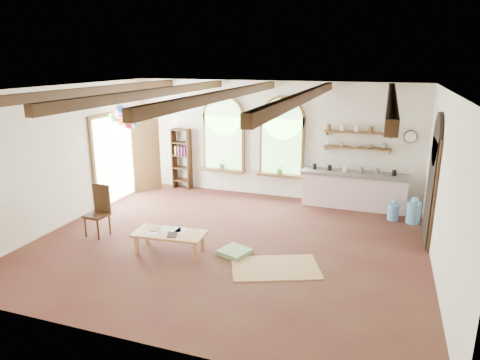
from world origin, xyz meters
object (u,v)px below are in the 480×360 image
at_px(kitchen_counter, 354,190).
at_px(side_chair, 98,221).
at_px(balloon_cluster, 126,116).
at_px(coffee_table, 170,235).

bearing_deg(kitchen_counter, side_chair, -144.24).
height_order(kitchen_counter, balloon_cluster, balloon_cluster).
relative_size(side_chair, balloon_cluster, 0.97).
xyz_separation_m(coffee_table, balloon_cluster, (-2.44, 2.44, 1.97)).
distance_m(kitchen_counter, balloon_cluster, 6.19).
xyz_separation_m(kitchen_counter, coffee_table, (-3.27, -3.96, -0.12)).
height_order(coffee_table, balloon_cluster, balloon_cluster).
bearing_deg(balloon_cluster, kitchen_counter, 14.92).
bearing_deg(coffee_table, balloon_cluster, 135.00).
height_order(kitchen_counter, coffee_table, kitchen_counter).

